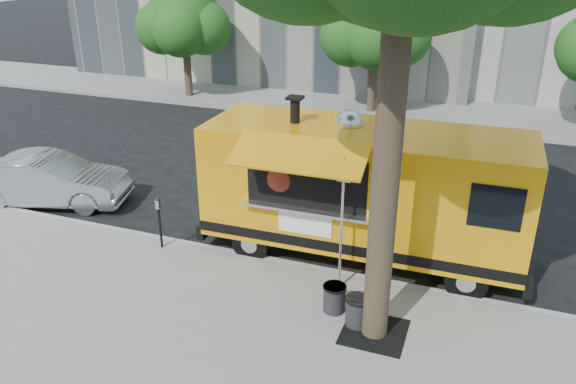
{
  "coord_description": "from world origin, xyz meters",
  "views": [
    {
      "loc": [
        4.11,
        -11.56,
        6.92
      ],
      "look_at": [
        -0.2,
        0.0,
        1.49
      ],
      "focal_mm": 35.0,
      "sensor_mm": 36.0,
      "label": 1
    }
  ],
  "objects_px": {
    "far_tree_a": "(184,19)",
    "trash_bin_right": "(358,310)",
    "food_truck": "(361,189)",
    "trash_bin_left": "(334,297)",
    "far_tree_b": "(375,25)",
    "sign_post": "(342,217)",
    "parking_meter": "(159,216)",
    "sedan": "(49,180)"
  },
  "relations": [
    {
      "from": "far_tree_a",
      "to": "trash_bin_left",
      "type": "distance_m",
      "value": 19.06
    },
    {
      "from": "parking_meter",
      "to": "trash_bin_left",
      "type": "bearing_deg",
      "value": -12.53
    },
    {
      "from": "far_tree_a",
      "to": "trash_bin_right",
      "type": "xyz_separation_m",
      "value": [
        12.23,
        -14.98,
        -3.3
      ]
    },
    {
      "from": "far_tree_a",
      "to": "food_truck",
      "type": "relative_size",
      "value": 0.7
    },
    {
      "from": "far_tree_b",
      "to": "food_truck",
      "type": "bearing_deg",
      "value": -78.52
    },
    {
      "from": "food_truck",
      "to": "trash_bin_left",
      "type": "xyz_separation_m",
      "value": [
        0.14,
        -2.56,
        -1.32
      ]
    },
    {
      "from": "far_tree_a",
      "to": "trash_bin_left",
      "type": "relative_size",
      "value": 9.27
    },
    {
      "from": "food_truck",
      "to": "trash_bin_right",
      "type": "height_order",
      "value": "food_truck"
    },
    {
      "from": "sign_post",
      "to": "trash_bin_left",
      "type": "bearing_deg",
      "value": -81.17
    },
    {
      "from": "far_tree_b",
      "to": "trash_bin_right",
      "type": "height_order",
      "value": "far_tree_b"
    },
    {
      "from": "sign_post",
      "to": "food_truck",
      "type": "distance_m",
      "value": 1.72
    },
    {
      "from": "far_tree_b",
      "to": "trash_bin_right",
      "type": "distance_m",
      "value": 16.07
    },
    {
      "from": "far_tree_b",
      "to": "parking_meter",
      "type": "relative_size",
      "value": 4.12
    },
    {
      "from": "far_tree_b",
      "to": "trash_bin_right",
      "type": "relative_size",
      "value": 9.11
    },
    {
      "from": "far_tree_b",
      "to": "sign_post",
      "type": "height_order",
      "value": "far_tree_b"
    },
    {
      "from": "sedan",
      "to": "trash_bin_right",
      "type": "relative_size",
      "value": 7.39
    },
    {
      "from": "sign_post",
      "to": "trash_bin_right",
      "type": "xyz_separation_m",
      "value": [
        0.68,
        -1.13,
        -1.38
      ]
    },
    {
      "from": "far_tree_b",
      "to": "food_truck",
      "type": "xyz_separation_m",
      "value": [
        2.55,
        -12.53,
        -2.06
      ]
    },
    {
      "from": "far_tree_b",
      "to": "sign_post",
      "type": "relative_size",
      "value": 1.83
    },
    {
      "from": "parking_meter",
      "to": "food_truck",
      "type": "xyz_separation_m",
      "value": [
        4.55,
        1.52,
        0.79
      ]
    },
    {
      "from": "sedan",
      "to": "far_tree_b",
      "type": "bearing_deg",
      "value": -42.83
    },
    {
      "from": "sign_post",
      "to": "trash_bin_left",
      "type": "xyz_separation_m",
      "value": [
        0.13,
        -0.84,
        -1.39
      ]
    },
    {
      "from": "sign_post",
      "to": "trash_bin_left",
      "type": "height_order",
      "value": "sign_post"
    },
    {
      "from": "sedan",
      "to": "parking_meter",
      "type": "bearing_deg",
      "value": -122.16
    },
    {
      "from": "far_tree_a",
      "to": "food_truck",
      "type": "height_order",
      "value": "far_tree_a"
    },
    {
      "from": "food_truck",
      "to": "sedan",
      "type": "distance_m",
      "value": 9.14
    },
    {
      "from": "parking_meter",
      "to": "trash_bin_right",
      "type": "xyz_separation_m",
      "value": [
        5.23,
        -1.33,
        -0.51
      ]
    },
    {
      "from": "parking_meter",
      "to": "far_tree_b",
      "type": "bearing_deg",
      "value": 81.9
    },
    {
      "from": "sedan",
      "to": "trash_bin_left",
      "type": "height_order",
      "value": "sedan"
    },
    {
      "from": "far_tree_a",
      "to": "far_tree_b",
      "type": "distance_m",
      "value": 9.01
    },
    {
      "from": "parking_meter",
      "to": "sedan",
      "type": "bearing_deg",
      "value": 163.43
    },
    {
      "from": "far_tree_b",
      "to": "trash_bin_left",
      "type": "distance_m",
      "value": 15.69
    },
    {
      "from": "sedan",
      "to": "trash_bin_right",
      "type": "height_order",
      "value": "sedan"
    },
    {
      "from": "parking_meter",
      "to": "trash_bin_left",
      "type": "xyz_separation_m",
      "value": [
        4.68,
        -1.04,
        -0.52
      ]
    },
    {
      "from": "sign_post",
      "to": "trash_bin_left",
      "type": "relative_size",
      "value": 5.19
    },
    {
      "from": "sign_post",
      "to": "trash_bin_left",
      "type": "distance_m",
      "value": 1.63
    },
    {
      "from": "far_tree_a",
      "to": "sedan",
      "type": "distance_m",
      "value": 12.91
    },
    {
      "from": "far_tree_a",
      "to": "sedan",
      "type": "bearing_deg",
      "value": -78.68
    },
    {
      "from": "far_tree_a",
      "to": "trash_bin_left",
      "type": "height_order",
      "value": "far_tree_a"
    },
    {
      "from": "far_tree_a",
      "to": "sign_post",
      "type": "bearing_deg",
      "value": -50.17
    },
    {
      "from": "parking_meter",
      "to": "trash_bin_right",
      "type": "bearing_deg",
      "value": -14.23
    },
    {
      "from": "food_truck",
      "to": "trash_bin_left",
      "type": "height_order",
      "value": "food_truck"
    }
  ]
}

